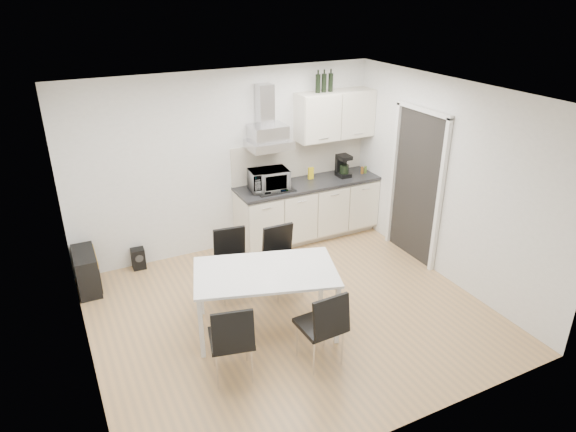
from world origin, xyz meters
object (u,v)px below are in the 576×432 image
object	(u,v)px
chair_near_right	(320,326)
kitchenette	(309,186)
chair_far_right	(284,262)
chair_near_left	(231,339)
floor_speaker	(138,259)
dining_table	(265,277)
chair_far_left	(234,266)
guitar_amp	(87,271)

from	to	relation	value
chair_near_right	kitchenette	bearing A→B (deg)	61.37
chair_far_right	chair_near_left	world-z (taller)	same
chair_near_left	kitchenette	bearing A→B (deg)	60.97
kitchenette	chair_near_left	size ratio (longest dim) A/B	2.86
floor_speaker	chair_near_left	bearing A→B (deg)	-77.99
dining_table	chair_far_left	size ratio (longest dim) A/B	1.98
chair_near_right	chair_far_right	bearing A→B (deg)	77.10
chair_far_left	chair_far_right	distance (m)	0.63
guitar_amp	kitchenette	bearing A→B (deg)	2.57
chair_near_left	floor_speaker	distance (m)	2.64
dining_table	floor_speaker	distance (m)	2.33
chair_far_left	chair_near_left	xyz separation A→B (m)	(-0.54, -1.34, 0.00)
chair_far_left	chair_near_right	bearing A→B (deg)	110.42
chair_near_right	floor_speaker	bearing A→B (deg)	112.48
chair_far_left	kitchenette	bearing A→B (deg)	-138.88
chair_far_right	chair_near_right	world-z (taller)	same
kitchenette	chair_near_right	size ratio (longest dim) A/B	2.86
dining_table	chair_far_left	xyz separation A→B (m)	(-0.09, 0.77, -0.24)
chair_far_left	chair_near_right	size ratio (longest dim) A/B	1.00
dining_table	floor_speaker	world-z (taller)	dining_table
chair_far_left	guitar_amp	xyz separation A→B (m)	(-1.64, 1.00, -0.18)
kitchenette	chair_near_left	bearing A→B (deg)	-131.98
guitar_amp	dining_table	bearing A→B (deg)	-44.74
chair_far_left	dining_table	bearing A→B (deg)	104.12
chair_near_left	chair_near_right	size ratio (longest dim) A/B	1.00
chair_near_left	floor_speaker	bearing A→B (deg)	111.80
guitar_amp	floor_speaker	xyz separation A→B (m)	(0.69, 0.25, -0.12)
kitchenette	guitar_amp	bearing A→B (deg)	-178.52
dining_table	chair_near_left	bearing A→B (deg)	-120.83
dining_table	chair_near_left	size ratio (longest dim) A/B	1.98
chair_far_left	floor_speaker	bearing A→B (deg)	-45.51
chair_far_right	chair_near_right	bearing A→B (deg)	80.14
guitar_amp	chair_near_left	bearing A→B (deg)	-63.82
chair_far_left	floor_speaker	world-z (taller)	chair_far_left
dining_table	chair_far_left	distance (m)	0.81
chair_far_left	guitar_amp	bearing A→B (deg)	-23.99
guitar_amp	chair_far_left	bearing A→B (deg)	-30.47
chair_far_right	floor_speaker	bearing A→B (deg)	-42.84
kitchenette	chair_far_right	world-z (taller)	kitchenette
dining_table	guitar_amp	xyz separation A→B (m)	(-1.72, 1.77, -0.41)
kitchenette	chair_far_left	bearing A→B (deg)	-146.46
chair_far_left	chair_near_right	xyz separation A→B (m)	(0.35, -1.53, 0.00)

